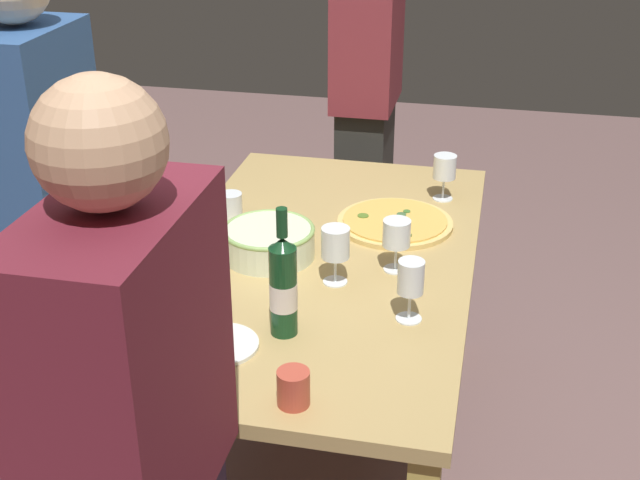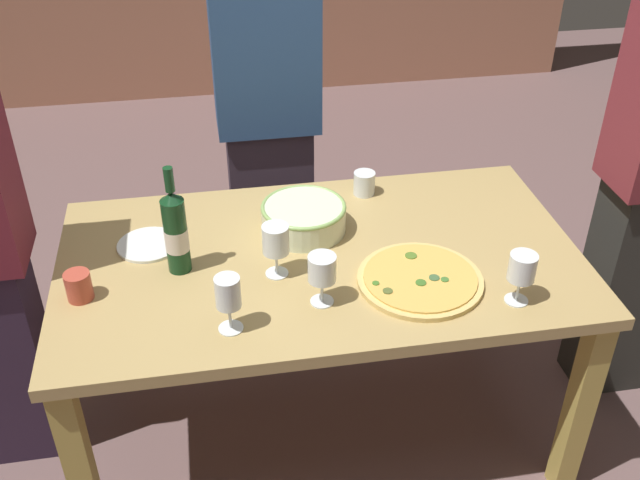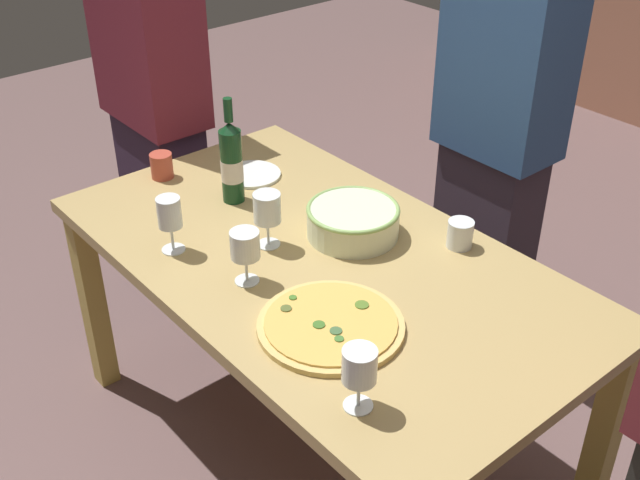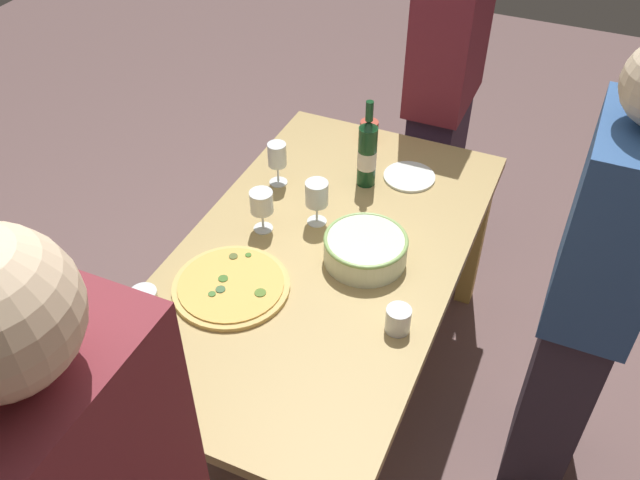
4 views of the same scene
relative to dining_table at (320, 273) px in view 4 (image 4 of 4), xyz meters
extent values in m
plane|color=#6C5150|center=(0.00, 0.00, -0.66)|extent=(8.00, 8.00, 0.00)
cube|color=tan|center=(0.00, 0.00, 0.07)|extent=(1.60, 0.90, 0.04)
cube|color=tan|center=(-0.74, -0.40, -0.30)|extent=(0.07, 0.07, 0.71)
cube|color=tan|center=(0.74, -0.40, -0.30)|extent=(0.07, 0.07, 0.71)
cube|color=tan|center=(-0.74, 0.40, -0.30)|extent=(0.07, 0.07, 0.71)
cylinder|color=#E0BC6A|center=(0.26, -0.19, 0.10)|extent=(0.37, 0.37, 0.02)
cylinder|color=#E4AF4F|center=(0.26, -0.19, 0.11)|extent=(0.33, 0.33, 0.01)
cylinder|color=#3E6E27|center=(0.26, -0.22, 0.12)|extent=(0.03, 0.03, 0.00)
cylinder|color=#406539|center=(0.30, -0.20, 0.12)|extent=(0.03, 0.03, 0.00)
cylinder|color=#417427|center=(0.13, -0.20, 0.12)|extent=(0.02, 0.02, 0.00)
cylinder|color=#537628|center=(0.26, -0.08, 0.12)|extent=(0.04, 0.04, 0.00)
cylinder|color=#525F2A|center=(0.15, -0.24, 0.12)|extent=(0.03, 0.03, 0.00)
cylinder|color=#42742F|center=(0.33, -0.22, 0.12)|extent=(0.02, 0.02, 0.00)
cylinder|color=silver|center=(-0.03, 0.15, 0.14)|extent=(0.27, 0.27, 0.09)
torus|color=#8EB762|center=(-0.03, 0.15, 0.18)|extent=(0.27, 0.27, 0.01)
cylinder|color=#133C1D|center=(-0.43, 0.00, 0.21)|extent=(0.07, 0.07, 0.24)
cone|color=#133C1D|center=(-0.43, 0.00, 0.34)|extent=(0.07, 0.07, 0.03)
cylinder|color=#133C1D|center=(-0.43, 0.00, 0.40)|extent=(0.03, 0.03, 0.07)
cylinder|color=silver|center=(-0.43, 0.00, 0.20)|extent=(0.07, 0.07, 0.07)
cylinder|color=white|center=(0.51, -0.32, 0.09)|extent=(0.07, 0.07, 0.00)
cylinder|color=white|center=(0.51, -0.32, 0.13)|extent=(0.01, 0.01, 0.07)
cylinder|color=white|center=(0.51, -0.32, 0.21)|extent=(0.08, 0.08, 0.08)
cylinder|color=maroon|center=(0.51, -0.32, 0.19)|extent=(0.07, 0.07, 0.04)
cylinder|color=white|center=(-0.03, -0.23, 0.09)|extent=(0.07, 0.07, 0.00)
cylinder|color=white|center=(-0.03, -0.23, 0.13)|extent=(0.01, 0.01, 0.07)
cylinder|color=white|center=(-0.03, -0.23, 0.21)|extent=(0.08, 0.08, 0.08)
cylinder|color=maroon|center=(-0.03, -0.23, 0.19)|extent=(0.07, 0.07, 0.04)
cylinder|color=white|center=(-0.14, -0.07, 0.09)|extent=(0.07, 0.07, 0.00)
cylinder|color=white|center=(-0.14, -0.07, 0.13)|extent=(0.01, 0.01, 0.08)
cylinder|color=white|center=(-0.14, -0.07, 0.22)|extent=(0.08, 0.08, 0.09)
cylinder|color=maroon|center=(-0.14, -0.07, 0.19)|extent=(0.07, 0.07, 0.03)
cylinder|color=white|center=(-0.30, -0.30, 0.09)|extent=(0.07, 0.07, 0.00)
cylinder|color=white|center=(-0.30, -0.30, 0.14)|extent=(0.01, 0.01, 0.08)
cylinder|color=white|center=(-0.30, -0.30, 0.22)|extent=(0.07, 0.07, 0.09)
cylinder|color=#BA4735|center=(-0.71, -0.09, 0.14)|extent=(0.07, 0.07, 0.09)
cylinder|color=white|center=(0.22, 0.34, 0.13)|extent=(0.08, 0.08, 0.08)
cylinder|color=white|center=(-0.52, 0.14, 0.10)|extent=(0.19, 0.19, 0.01)
cube|color=#2F2136|center=(-1.09, 0.10, -0.27)|extent=(0.38, 0.20, 0.78)
cube|color=maroon|center=(-1.09, 0.10, 0.42)|extent=(0.44, 0.24, 0.59)
cube|color=#332A38|center=(-0.06, 0.84, -0.26)|extent=(0.34, 0.20, 0.80)
cube|color=#2D5187|center=(-0.06, 0.84, 0.45)|extent=(0.40, 0.24, 0.60)
camera|label=1|loc=(-2.20, -0.48, 1.26)|focal=48.14mm
camera|label=2|loc=(-0.32, -1.83, 1.40)|focal=41.42mm
camera|label=3|loc=(1.42, -1.19, 1.33)|focal=44.25mm
camera|label=4|loc=(1.54, 0.68, 1.61)|focal=38.41mm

